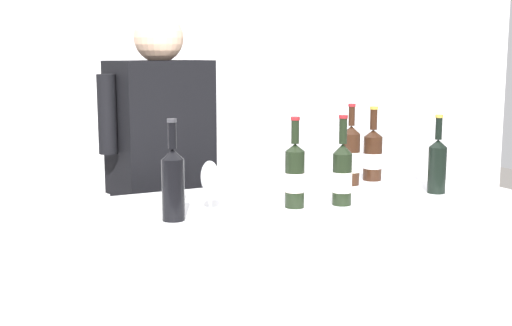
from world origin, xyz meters
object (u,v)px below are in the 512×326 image
(person_server, at_px, (163,208))
(wine_bottle_5, at_px, (373,154))
(wine_bottle_2, at_px, (351,156))
(wine_glass, at_px, (210,179))
(wine_bottle_3, at_px, (295,175))
(wine_bottle_4, at_px, (342,174))
(wine_bottle_0, at_px, (173,182))
(wine_bottle_1, at_px, (437,164))

(person_server, bearing_deg, wine_bottle_5, -31.96)
(wine_bottle_2, xyz_separation_m, wine_glass, (-0.73, -0.22, -0.00))
(wine_bottle_3, height_order, wine_bottle_4, wine_bottle_4)
(wine_bottle_3, bearing_deg, wine_bottle_0, 178.88)
(wine_bottle_4, bearing_deg, wine_bottle_3, 167.71)
(wine_bottle_1, distance_m, wine_bottle_4, 0.46)
(wine_bottle_2, distance_m, wine_glass, 0.76)
(wine_bottle_3, height_order, wine_bottle_5, wine_bottle_3)
(wine_bottle_0, distance_m, wine_bottle_5, 1.07)
(wine_glass, bearing_deg, wine_bottle_1, -4.34)
(wine_bottle_3, relative_size, person_server, 0.19)
(wine_bottle_1, xyz_separation_m, wine_bottle_3, (-0.64, 0.02, 0.00))
(wine_bottle_3, height_order, wine_glass, wine_bottle_3)
(wine_bottle_5, bearing_deg, person_server, 148.04)
(wine_bottle_0, xyz_separation_m, wine_bottle_3, (0.46, -0.01, -0.01))
(wine_bottle_2, xyz_separation_m, wine_bottle_5, (0.15, 0.05, -0.01))
(wine_bottle_1, relative_size, wine_bottle_5, 0.97)
(wine_bottle_3, bearing_deg, person_server, 106.31)
(wine_bottle_2, relative_size, wine_glass, 1.85)
(wine_bottle_4, distance_m, wine_bottle_5, 0.52)
(wine_bottle_5, bearing_deg, wine_bottle_0, -163.32)
(wine_bottle_0, bearing_deg, wine_bottle_3, -1.12)
(wine_bottle_2, bearing_deg, person_server, 140.12)
(wine_bottle_5, bearing_deg, wine_glass, -163.07)
(wine_bottle_0, distance_m, wine_bottle_2, 0.91)
(wine_bottle_3, bearing_deg, wine_bottle_4, -12.29)
(wine_bottle_0, bearing_deg, wine_glass, 15.19)
(wine_bottle_2, bearing_deg, wine_bottle_5, 18.20)
(wine_bottle_3, xyz_separation_m, wine_glass, (-0.31, 0.05, -0.00))
(wine_bottle_1, relative_size, wine_glass, 1.69)
(wine_bottle_1, height_order, wine_bottle_4, wine_bottle_4)
(wine_bottle_2, height_order, wine_bottle_5, wine_bottle_2)
(wine_bottle_1, xyz_separation_m, wine_bottle_4, (-0.46, -0.02, -0.00))
(wine_bottle_2, bearing_deg, wine_bottle_0, -163.58)
(wine_bottle_3, distance_m, wine_glass, 0.31)
(wine_glass, bearing_deg, wine_bottle_4, -10.21)
(wine_bottle_4, xyz_separation_m, wine_bottle_5, (0.39, 0.35, -0.00))
(wine_bottle_4, bearing_deg, wine_bottle_1, 2.02)
(wine_bottle_0, relative_size, wine_glass, 1.84)
(wine_bottle_3, xyz_separation_m, wine_bottle_4, (0.18, -0.04, -0.00))
(wine_bottle_2, bearing_deg, wine_glass, -163.33)
(person_server, bearing_deg, wine_bottle_4, -64.03)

